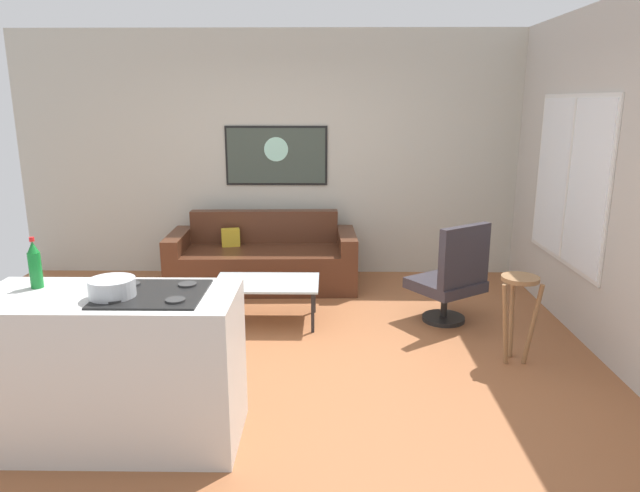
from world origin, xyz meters
TOP-DOWN VIEW (x-y plane):
  - ground at (0.00, 0.00)m, footprint 6.40×6.40m
  - back_wall at (0.00, 2.42)m, footprint 6.40×0.05m
  - right_wall at (2.62, 0.30)m, footprint 0.05×6.40m
  - couch at (-0.31, 1.85)m, footprint 2.06×0.91m
  - coffee_table at (-0.16, 0.76)m, footprint 0.97×0.60m
  - armchair at (1.55, 0.75)m, footprint 0.78×0.77m
  - bar_stool at (1.89, -0.06)m, footprint 0.34×0.33m
  - kitchen_counter at (-0.87, -1.18)m, footprint 1.49×0.66m
  - soda_bottle at (-1.33, -1.05)m, footprint 0.07×0.07m
  - mixing_bowl at (-0.80, -1.24)m, footprint 0.26×0.26m
  - wall_painting at (-0.19, 2.38)m, footprint 1.18×0.03m
  - window at (2.59, 0.90)m, footprint 0.03×1.57m

SIDE VIEW (x-z plane):
  - ground at x=0.00m, z-range -0.04..0.00m
  - couch at x=-0.31m, z-range -0.12..0.68m
  - coffee_table at x=-0.16m, z-range 0.17..0.56m
  - armchair at x=1.55m, z-range -0.03..0.92m
  - kitchen_counter at x=-0.87m, z-range -0.01..0.95m
  - bar_stool at x=1.89m, z-range 0.17..0.87m
  - mixing_bowl at x=-0.80m, z-range 0.93..1.04m
  - soda_bottle at x=-1.33m, z-range 0.92..1.23m
  - window at x=2.59m, z-range 0.56..2.08m
  - back_wall at x=0.00m, z-range 0.00..2.80m
  - right_wall at x=2.62m, z-range 0.00..2.80m
  - wall_painting at x=-0.19m, z-range 1.06..1.74m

